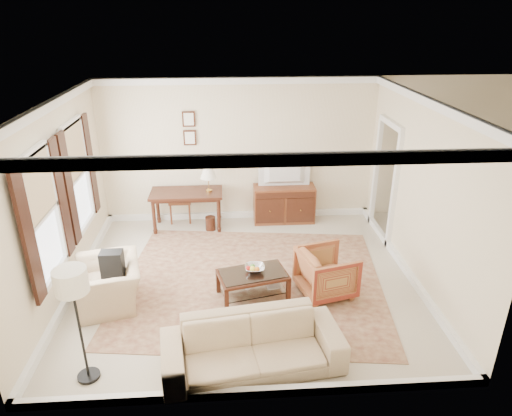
{
  "coord_description": "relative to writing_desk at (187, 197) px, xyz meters",
  "views": [
    {
      "loc": [
        -0.25,
        -6.37,
        4.08
      ],
      "look_at": [
        0.2,
        0.3,
        1.15
      ],
      "focal_mm": 32.0,
      "sensor_mm": 36.0,
      "label": 1
    }
  ],
  "objects": [
    {
      "name": "room_shell",
      "position": [
        1.06,
        -2.05,
        1.81
      ],
      "size": [
        5.51,
        5.01,
        2.91
      ],
      "color": "beige",
      "rests_on": "ground"
    },
    {
      "name": "annex_bedroom",
      "position": [
        5.55,
        -0.9,
        -0.32
      ],
      "size": [
        3.0,
        2.7,
        2.9
      ],
      "color": "beige",
      "rests_on": "ground"
    },
    {
      "name": "window_front",
      "position": [
        -1.64,
        -2.75,
        0.89
      ],
      "size": [
        0.12,
        1.56,
        1.8
      ],
      "primitive_type": null,
      "color": "#CCB284",
      "rests_on": "room_shell"
    },
    {
      "name": "window_rear",
      "position": [
        -1.64,
        -1.15,
        0.89
      ],
      "size": [
        0.12,
        1.56,
        1.8
      ],
      "primitive_type": null,
      "color": "#CCB284",
      "rests_on": "room_shell"
    },
    {
      "name": "doorway",
      "position": [
        3.77,
        -0.55,
        0.41
      ],
      "size": [
        0.1,
        1.12,
        2.25
      ],
      "primitive_type": null,
      "color": "white",
      "rests_on": "room_shell"
    },
    {
      "name": "rug",
      "position": [
        1.17,
        -2.13,
        -0.66
      ],
      "size": [
        4.53,
        4.02,
        0.01
      ],
      "primitive_type": "cube",
      "rotation": [
        0.0,
        0.0,
        -0.12
      ],
      "color": "brown",
      "rests_on": "room_shell"
    },
    {
      "name": "writing_desk",
      "position": [
        0.0,
        0.0,
        0.0
      ],
      "size": [
        1.41,
        0.71,
        0.77
      ],
      "color": "#3C1C11",
      "rests_on": "room_shell"
    },
    {
      "name": "desk_chair",
      "position": [
        -0.16,
        0.35,
        -0.14
      ],
      "size": [
        0.53,
        0.53,
        1.05
      ],
      "primitive_type": null,
      "rotation": [
        0.0,
        0.0,
        -0.2
      ],
      "color": "brown",
      "rests_on": "room_shell"
    },
    {
      "name": "desk_lamp",
      "position": [
        0.45,
        0.0,
        0.36
      ],
      "size": [
        0.32,
        0.32,
        0.5
      ],
      "primitive_type": null,
      "color": "silver",
      "rests_on": "writing_desk"
    },
    {
      "name": "framed_prints",
      "position": [
        0.1,
        0.42,
        1.28
      ],
      "size": [
        0.25,
        0.04,
        0.68
      ],
      "primitive_type": null,
      "color": "#3C1C11",
      "rests_on": "room_shell"
    },
    {
      "name": "sideboard",
      "position": [
        1.97,
        0.18,
        -0.28
      ],
      "size": [
        1.25,
        0.48,
        0.77
      ],
      "primitive_type": "cube",
      "color": "brown",
      "rests_on": "room_shell"
    },
    {
      "name": "tv",
      "position": [
        1.97,
        0.16,
        0.6
      ],
      "size": [
        1.0,
        0.57,
        0.13
      ],
      "primitive_type": "imported",
      "rotation": [
        0.0,
        0.0,
        3.14
      ],
      "color": "black",
      "rests_on": "sideboard"
    },
    {
      "name": "coffee_table",
      "position": [
        1.16,
        -2.53,
        -0.33
      ],
      "size": [
        1.13,
        0.82,
        0.43
      ],
      "rotation": [
        0.0,
        0.0,
        0.24
      ],
      "color": "#3C1C11",
      "rests_on": "room_shell"
    },
    {
      "name": "fruit_bowl",
      "position": [
        1.19,
        -2.47,
        -0.18
      ],
      "size": [
        0.42,
        0.42,
        0.1
      ],
      "primitive_type": "imported",
      "color": "silver",
      "rests_on": "coffee_table"
    },
    {
      "name": "book_a",
      "position": [
        0.97,
        -2.5,
        -0.49
      ],
      "size": [
        0.22,
        0.23,
        0.38
      ],
      "primitive_type": "imported",
      "rotation": [
        0.0,
        0.0,
        0.81
      ],
      "color": "brown",
      "rests_on": "coffee_table"
    },
    {
      "name": "book_b",
      "position": [
        1.36,
        -2.46,
        -0.5
      ],
      "size": [
        0.28,
        0.07,
        0.38
      ],
      "primitive_type": "imported",
      "rotation": [
        0.0,
        0.0,
        0.16
      ],
      "color": "brown",
      "rests_on": "coffee_table"
    },
    {
      "name": "striped_armchair",
      "position": [
        2.29,
        -2.5,
        -0.26
      ],
      "size": [
        0.9,
        0.94,
        0.8
      ],
      "primitive_type": "imported",
      "rotation": [
        0.0,
        0.0,
        1.82
      ],
      "color": "maroon",
      "rests_on": "room_shell"
    },
    {
      "name": "club_armchair",
      "position": [
        -0.98,
        -2.54,
        -0.21
      ],
      "size": [
        0.89,
        1.16,
        0.9
      ],
      "primitive_type": "imported",
      "rotation": [
        0.0,
        0.0,
        -1.34
      ],
      "color": "#C4B284",
      "rests_on": "room_shell"
    },
    {
      "name": "backpack",
      "position": [
        -0.9,
        -2.51,
        0.04
      ],
      "size": [
        0.23,
        0.33,
        0.4
      ],
      "primitive_type": "cube",
      "rotation": [
        0.0,
        0.0,
        -1.54
      ],
      "color": "black",
      "rests_on": "club_armchair"
    },
    {
      "name": "sofa",
      "position": [
        1.06,
        -4.02,
        -0.23
      ],
      "size": [
        2.26,
        0.94,
        0.86
      ],
      "primitive_type": "imported",
      "rotation": [
        0.0,
        0.0,
        0.14
      ],
      "color": "#C4B284",
      "rests_on": "room_shell"
    },
    {
      "name": "floor_lamp",
      "position": [
        -0.92,
        -4.07,
        0.59
      ],
      "size": [
        0.37,
        0.37,
        1.5
      ],
      "color": "black",
      "rests_on": "room_shell"
    }
  ]
}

